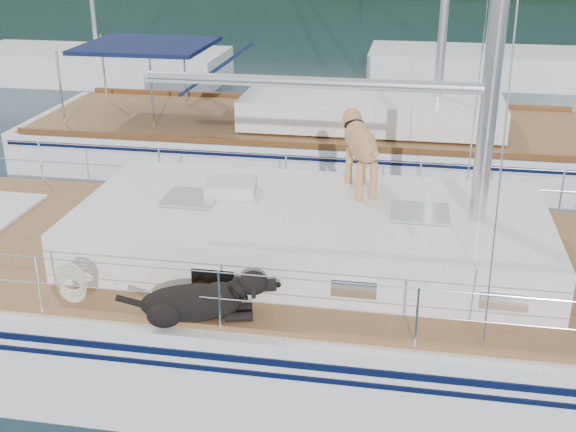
# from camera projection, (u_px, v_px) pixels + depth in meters

# --- Properties ---
(ground) EXTENTS (120.00, 120.00, 0.00)m
(ground) POSITION_uv_depth(u_px,v_px,m) (245.00, 339.00, 8.87)
(ground) COLOR black
(ground) RESTS_ON ground
(main_sailboat) EXTENTS (12.00, 3.91, 14.01)m
(main_sailboat) POSITION_uv_depth(u_px,v_px,m) (252.00, 292.00, 8.59)
(main_sailboat) COLOR white
(main_sailboat) RESTS_ON ground
(neighbor_sailboat) EXTENTS (11.00, 3.50, 13.30)m
(neighbor_sailboat) POSITION_uv_depth(u_px,v_px,m) (315.00, 146.00, 14.19)
(neighbor_sailboat) COLOR white
(neighbor_sailboat) RESTS_ON ground
(bg_boat_west) EXTENTS (8.00, 3.00, 11.65)m
(bg_boat_west) POSITION_uv_depth(u_px,v_px,m) (98.00, 66.00, 22.71)
(bg_boat_west) COLOR white
(bg_boat_west) RESTS_ON ground
(bg_boat_center) EXTENTS (7.20, 3.00, 11.65)m
(bg_boat_center) POSITION_uv_depth(u_px,v_px,m) (485.00, 67.00, 22.60)
(bg_boat_center) COLOR white
(bg_boat_center) RESTS_ON ground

